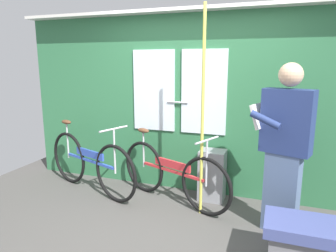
% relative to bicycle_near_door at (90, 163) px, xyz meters
% --- Properties ---
extents(ground_plane, '(6.01, 4.30, 0.04)m').
position_rel_bicycle_near_door_xyz_m(ground_plane, '(1.31, -0.81, -0.42)').
color(ground_plane, '#474442').
extents(train_door_wall, '(5.01, 0.28, 2.42)m').
position_rel_bicycle_near_door_xyz_m(train_door_wall, '(1.31, 0.53, 0.86)').
color(train_door_wall, '#2D6B42').
rests_on(train_door_wall, ground_plane).
extents(bicycle_near_door, '(1.71, 0.71, 0.97)m').
position_rel_bicycle_near_door_xyz_m(bicycle_near_door, '(0.00, 0.00, 0.00)').
color(bicycle_near_door, black).
rests_on(bicycle_near_door, ground_plane).
extents(bicycle_leaning_behind, '(1.63, 0.74, 0.92)m').
position_rel_bicycle_near_door_xyz_m(bicycle_leaning_behind, '(1.17, 0.06, -0.02)').
color(bicycle_leaning_behind, black).
rests_on(bicycle_leaning_behind, ground_plane).
extents(passenger_reading_newspaper, '(0.63, 0.58, 1.77)m').
position_rel_bicycle_near_door_xyz_m(passenger_reading_newspaper, '(2.47, -0.20, 0.53)').
color(passenger_reading_newspaper, slate).
rests_on(passenger_reading_newspaper, ground_plane).
extents(trash_bin_by_wall, '(0.33, 0.28, 0.66)m').
position_rel_bicycle_near_door_xyz_m(trash_bin_by_wall, '(1.64, 0.32, -0.07)').
color(trash_bin_by_wall, gray).
rests_on(trash_bin_by_wall, ground_plane).
extents(handrail_pole, '(0.04, 0.04, 2.38)m').
position_rel_bicycle_near_door_xyz_m(handrail_pole, '(1.59, -0.11, 0.79)').
color(handrail_pole, '#C6C14C').
rests_on(handrail_pole, ground_plane).
extents(bench_seat_corner, '(0.70, 0.44, 0.45)m').
position_rel_bicycle_near_door_xyz_m(bench_seat_corner, '(2.69, -0.82, -0.16)').
color(bench_seat_corner, '#3D477F').
rests_on(bench_seat_corner, ground_plane).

